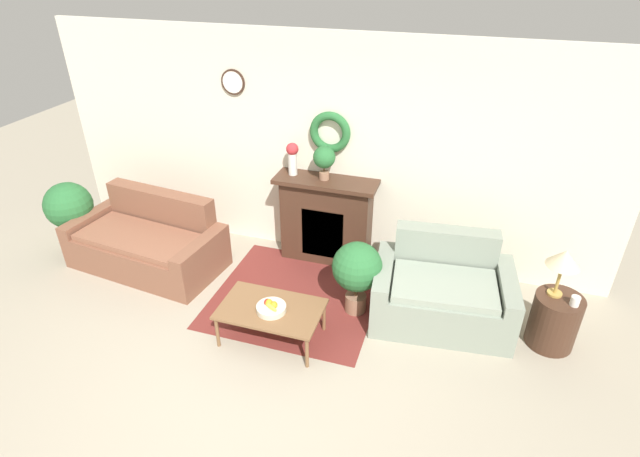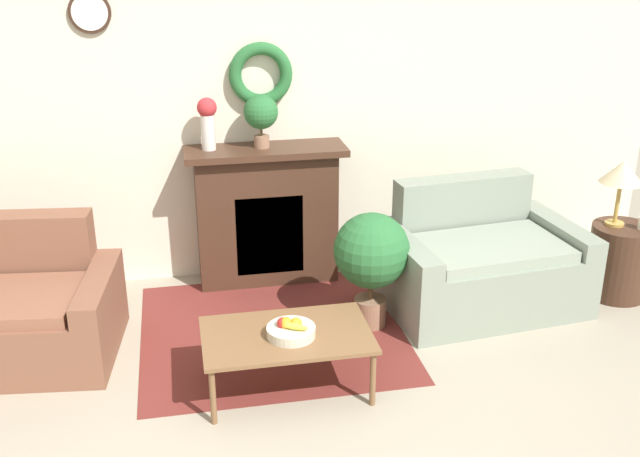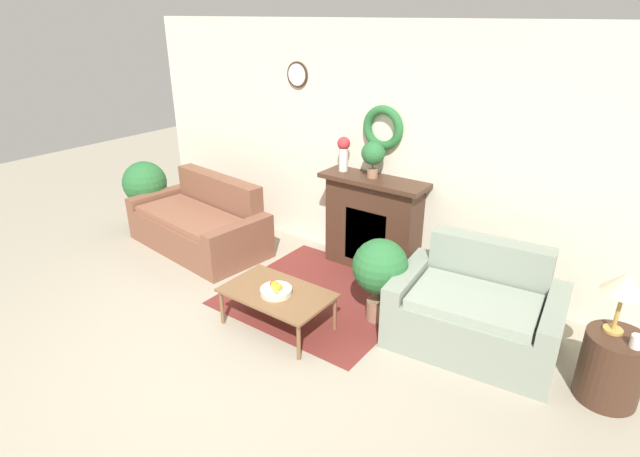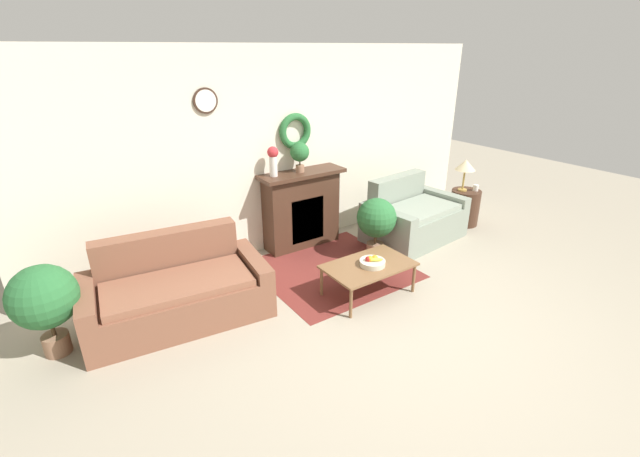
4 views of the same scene
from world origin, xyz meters
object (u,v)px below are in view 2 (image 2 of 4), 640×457
object	(u,v)px
loveseat_right	(480,264)
vase_on_mantel_left	(208,120)
fireplace	(267,214)
table_lamp	(622,174)
potted_plant_floor_by_loveseat	(371,255)
coffee_table	(287,338)
potted_plant_on_mantel	(261,114)
fruit_bowl	(291,330)
side_table_by_loveseat	(619,261)

from	to	relation	value
loveseat_right	vase_on_mantel_left	world-z (taller)	vase_on_mantel_left
fireplace	table_lamp	size ratio (longest dim) A/B	2.46
potted_plant_floor_by_loveseat	coffee_table	bearing A→B (deg)	-136.02
vase_on_mantel_left	potted_plant_on_mantel	distance (m)	0.39
fireplace	fruit_bowl	size ratio (longest dim) A/B	4.17
coffee_table	potted_plant_on_mantel	size ratio (longest dim) A/B	2.52
vase_on_mantel_left	fruit_bowl	bearing A→B (deg)	-77.91
table_lamp	loveseat_right	bearing A→B (deg)	177.73
side_table_by_loveseat	table_lamp	size ratio (longest dim) A/B	1.14
loveseat_right	fireplace	bearing A→B (deg)	148.36
coffee_table	fruit_bowl	xyz separation A→B (m)	(0.02, -0.04, 0.07)
vase_on_mantel_left	potted_plant_floor_by_loveseat	bearing A→B (deg)	-41.36
coffee_table	fruit_bowl	distance (m)	0.08
coffee_table	table_lamp	xyz separation A→B (m)	(2.61, 0.81, 0.61)
fireplace	coffee_table	distance (m)	1.59
vase_on_mantel_left	potted_plant_floor_by_loveseat	distance (m)	1.57
vase_on_mantel_left	potted_plant_on_mantel	bearing A→B (deg)	-2.92
loveseat_right	coffee_table	distance (m)	1.79
fireplace	coffee_table	xyz separation A→B (m)	(-0.09, -1.57, -0.21)
table_lamp	potted_plant_floor_by_loveseat	distance (m)	1.96
fruit_bowl	table_lamp	world-z (taller)	table_lamp
fruit_bowl	potted_plant_floor_by_loveseat	distance (m)	0.99
coffee_table	fireplace	bearing A→B (deg)	86.67
loveseat_right	coffee_table	bearing A→B (deg)	-157.55
fireplace	vase_on_mantel_left	bearing A→B (deg)	179.24
fruit_bowl	table_lamp	distance (m)	2.78
fireplace	table_lamp	xyz separation A→B (m)	(2.52, -0.76, 0.41)
loveseat_right	table_lamp	world-z (taller)	table_lamp
fireplace	potted_plant_on_mantel	bearing A→B (deg)	-148.86
fireplace	loveseat_right	distance (m)	1.67
fruit_bowl	vase_on_mantel_left	bearing A→B (deg)	102.09
vase_on_mantel_left	side_table_by_loveseat	bearing A→B (deg)	-15.15
coffee_table	vase_on_mantel_left	distance (m)	1.88
side_table_by_loveseat	potted_plant_floor_by_loveseat	size ratio (longest dim) A/B	0.67
fruit_bowl	table_lamp	bearing A→B (deg)	18.08
table_lamp	potted_plant_on_mantel	distance (m)	2.68
side_table_by_loveseat	potted_plant_floor_by_loveseat	distance (m)	1.99
fruit_bowl	potted_plant_floor_by_loveseat	size ratio (longest dim) A/B	0.35
coffee_table	loveseat_right	bearing A→B (deg)	28.32
potted_plant_on_mantel	fruit_bowl	bearing A→B (deg)	-91.70
fireplace	coffee_table	world-z (taller)	fireplace
side_table_by_loveseat	vase_on_mantel_left	size ratio (longest dim) A/B	1.44
loveseat_right	coffee_table	size ratio (longest dim) A/B	1.49
loveseat_right	potted_plant_on_mantel	xyz separation A→B (m)	(-1.51, 0.70, 1.03)
loveseat_right	potted_plant_on_mantel	world-z (taller)	potted_plant_on_mantel
loveseat_right	table_lamp	size ratio (longest dim) A/B	3.02
fruit_bowl	vase_on_mantel_left	size ratio (longest dim) A/B	0.75
fireplace	potted_plant_floor_by_loveseat	bearing A→B (deg)	-55.87
coffee_table	fruit_bowl	size ratio (longest dim) A/B	3.46
coffee_table	potted_plant_on_mantel	distance (m)	1.85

